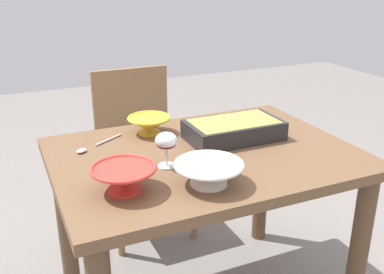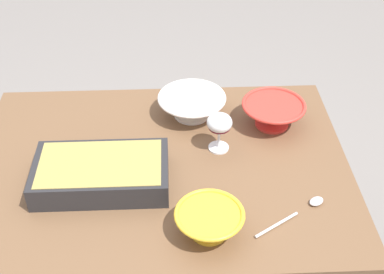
% 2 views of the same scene
% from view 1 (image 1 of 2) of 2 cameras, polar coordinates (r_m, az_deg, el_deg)
% --- Properties ---
extents(dining_table, '(1.14, 0.83, 0.72)m').
position_cam_1_polar(dining_table, '(1.75, 1.59, -5.62)').
color(dining_table, brown).
rests_on(dining_table, ground_plane).
extents(chair, '(0.45, 0.44, 0.87)m').
position_cam_1_polar(chair, '(2.45, -6.80, -0.68)').
color(chair, '#595959').
rests_on(chair, ground_plane).
extents(wine_glass, '(0.08, 0.08, 0.13)m').
position_cam_1_polar(wine_glass, '(1.54, -3.32, -0.73)').
color(wine_glass, white).
rests_on(wine_glass, dining_table).
extents(casserole_dish, '(0.38, 0.22, 0.08)m').
position_cam_1_polar(casserole_dish, '(1.82, 5.37, 1.04)').
color(casserole_dish, '#262628').
rests_on(casserole_dish, dining_table).
extents(mixing_bowl, '(0.18, 0.18, 0.07)m').
position_cam_1_polar(mixing_bowl, '(1.88, -5.51, 1.69)').
color(mixing_bowl, yellow).
rests_on(mixing_bowl, dining_table).
extents(small_bowl, '(0.21, 0.21, 0.08)m').
position_cam_1_polar(small_bowl, '(1.40, -8.72, -5.15)').
color(small_bowl, red).
rests_on(small_bowl, dining_table).
extents(serving_bowl, '(0.23, 0.23, 0.08)m').
position_cam_1_polar(serving_bowl, '(1.43, 2.16, -4.53)').
color(serving_bowl, white).
rests_on(serving_bowl, dining_table).
extents(serving_spoon, '(0.21, 0.15, 0.01)m').
position_cam_1_polar(serving_spoon, '(1.77, -12.83, -1.24)').
color(serving_spoon, silver).
rests_on(serving_spoon, dining_table).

